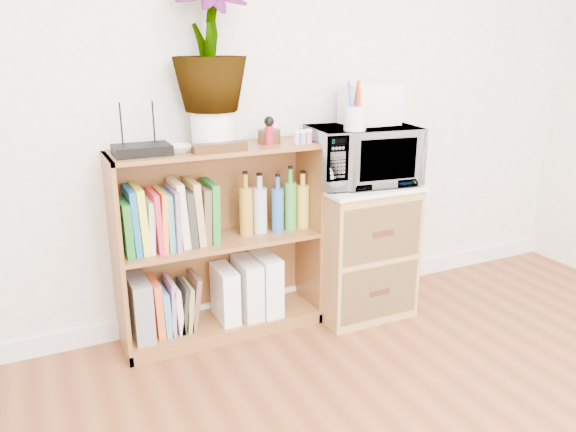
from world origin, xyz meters
TOP-DOWN VIEW (x-y plane):
  - skirting_board at (0.00, 2.24)m, footprint 4.00×0.02m
  - bookshelf at (-0.35, 2.10)m, footprint 1.00×0.30m
  - wicker_unit at (0.40, 2.02)m, footprint 0.50×0.45m
  - microwave at (0.40, 2.02)m, footprint 0.57×0.42m
  - pen_cup at (0.29, 1.92)m, footprint 0.11×0.11m
  - small_appliance at (0.47, 2.08)m, footprint 0.26×0.21m
  - router at (-0.70, 2.08)m, footprint 0.24×0.17m
  - white_bowl at (-0.54, 2.07)m, footprint 0.13×0.13m
  - plant_pot at (-0.36, 2.12)m, footprint 0.20×0.20m
  - potted_plant at (-0.36, 2.12)m, footprint 0.34×0.34m
  - trinket_box at (-0.37, 2.00)m, footprint 0.25×0.06m
  - kokeshi_doll at (-0.10, 2.06)m, footprint 0.04×0.04m
  - wooden_bowl at (-0.08, 2.11)m, footprint 0.11×0.11m
  - paint_jars at (0.05, 2.01)m, footprint 0.12×0.04m
  - file_box at (-0.76, 2.10)m, footprint 0.09×0.23m
  - magazine_holder_left at (-0.34, 2.09)m, footprint 0.09×0.22m
  - magazine_holder_mid at (-0.22, 2.09)m, footprint 0.09×0.24m
  - magazine_holder_right at (-0.11, 2.09)m, footprint 0.10×0.25m
  - cookbooks at (-0.59, 2.10)m, footprint 0.44×0.20m
  - liquor_bottles at (-0.06, 2.10)m, footprint 0.37×0.07m
  - lower_books at (-0.60, 2.10)m, footprint 0.23×0.19m

SIDE VIEW (x-z plane):
  - skirting_board at x=0.00m, z-range 0.00..0.10m
  - lower_books at x=-0.60m, z-range 0.06..0.33m
  - magazine_holder_left at x=-0.34m, z-range 0.07..0.35m
  - file_box at x=-0.76m, z-range 0.07..0.36m
  - magazine_holder_mid at x=-0.22m, z-range 0.07..0.37m
  - magazine_holder_right at x=-0.11m, z-range 0.07..0.38m
  - wicker_unit at x=0.40m, z-range 0.00..0.70m
  - bookshelf at x=-0.35m, z-range 0.00..0.95m
  - cookbooks at x=-0.59m, z-range 0.49..0.80m
  - liquor_bottles at x=-0.06m, z-range 0.49..0.81m
  - microwave at x=0.40m, z-range 0.72..1.01m
  - white_bowl at x=-0.54m, z-range 0.95..0.98m
  - trinket_box at x=-0.37m, z-range 0.95..0.99m
  - router at x=-0.70m, z-range 0.95..0.99m
  - paint_jars at x=0.05m, z-range 0.95..1.01m
  - wooden_bowl at x=-0.08m, z-range 0.95..1.01m
  - kokeshi_doll at x=-0.10m, z-range 0.95..1.04m
  - plant_pot at x=-0.36m, z-range 0.95..1.12m
  - pen_cup at x=0.29m, z-range 1.01..1.13m
  - small_appliance at x=0.47m, z-range 1.01..1.22m
  - potted_plant at x=-0.36m, z-range 1.12..1.72m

